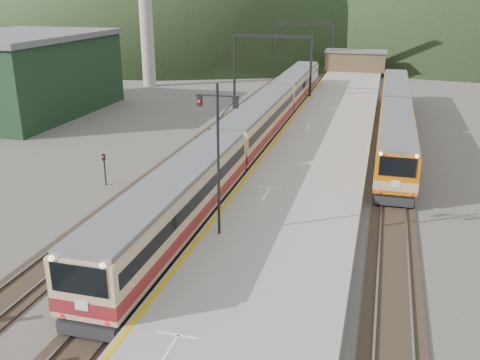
% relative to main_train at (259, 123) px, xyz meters
% --- Properties ---
extents(track_main, '(2.60, 200.00, 0.23)m').
position_rel_main_train_xyz_m(track_main, '(0.00, 3.81, -1.89)').
color(track_main, black).
rests_on(track_main, ground).
extents(track_far, '(2.60, 200.00, 0.23)m').
position_rel_main_train_xyz_m(track_far, '(-5.00, 3.81, -1.89)').
color(track_far, black).
rests_on(track_far, ground).
extents(track_second, '(2.60, 200.00, 0.23)m').
position_rel_main_train_xyz_m(track_second, '(11.50, 3.81, -1.89)').
color(track_second, black).
rests_on(track_second, ground).
extents(platform, '(8.00, 100.00, 1.00)m').
position_rel_main_train_xyz_m(platform, '(5.60, 1.81, -1.46)').
color(platform, gray).
rests_on(platform, ground).
extents(gantry_near, '(9.55, 0.25, 8.00)m').
position_rel_main_train_xyz_m(gantry_near, '(-2.85, 18.81, 3.62)').
color(gantry_near, black).
rests_on(gantry_near, ground).
extents(gantry_far, '(9.55, 0.25, 8.00)m').
position_rel_main_train_xyz_m(gantry_far, '(-2.85, 43.81, 3.62)').
color(gantry_far, black).
rests_on(gantry_far, ground).
extents(warehouse, '(14.50, 20.50, 8.60)m').
position_rel_main_train_xyz_m(warehouse, '(-28.00, 5.81, 2.35)').
color(warehouse, black).
rests_on(warehouse, ground).
extents(station_shed, '(9.40, 4.40, 3.10)m').
position_rel_main_train_xyz_m(station_shed, '(5.60, 41.81, 0.61)').
color(station_shed, brown).
rests_on(station_shed, platform).
extents(main_train, '(2.84, 58.28, 3.47)m').
position_rel_main_train_xyz_m(main_train, '(0.00, 0.00, 0.00)').
color(main_train, tan).
rests_on(main_train, track_main).
extents(second_train, '(2.67, 36.43, 3.26)m').
position_rel_main_train_xyz_m(second_train, '(11.50, 6.02, -0.10)').
color(second_train, '#CF6005').
rests_on(second_train, track_second).
extents(signal_mast, '(2.20, 0.20, 7.81)m').
position_rel_main_train_xyz_m(signal_mast, '(2.68, -20.31, 3.76)').
color(signal_mast, black).
rests_on(signal_mast, platform).
extents(short_signal_b, '(0.26, 0.23, 2.27)m').
position_rel_main_train_xyz_m(short_signal_b, '(-3.28, -6.82, -0.50)').
color(short_signal_b, black).
rests_on(short_signal_b, ground).
extents(short_signal_c, '(0.26, 0.23, 2.27)m').
position_rel_main_train_xyz_m(short_signal_c, '(-8.00, -12.80, -0.50)').
color(short_signal_c, black).
rests_on(short_signal_c, ground).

